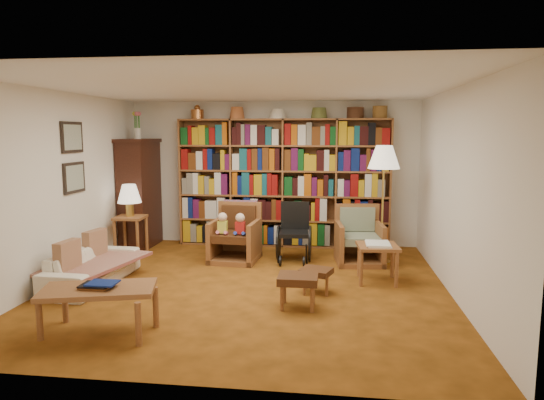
% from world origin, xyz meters
% --- Properties ---
extents(floor, '(5.00, 5.00, 0.00)m').
position_xyz_m(floor, '(0.00, 0.00, 0.00)').
color(floor, '#945116').
rests_on(floor, ground).
extents(ceiling, '(5.00, 5.00, 0.00)m').
position_xyz_m(ceiling, '(0.00, 0.00, 2.50)').
color(ceiling, white).
rests_on(ceiling, wall_back).
extents(wall_back, '(5.00, 0.00, 5.00)m').
position_xyz_m(wall_back, '(0.00, 2.50, 1.25)').
color(wall_back, white).
rests_on(wall_back, floor).
extents(wall_front, '(5.00, 0.00, 5.00)m').
position_xyz_m(wall_front, '(0.00, -2.50, 1.25)').
color(wall_front, white).
rests_on(wall_front, floor).
extents(wall_left, '(0.00, 5.00, 5.00)m').
position_xyz_m(wall_left, '(-2.50, 0.00, 1.25)').
color(wall_left, white).
rests_on(wall_left, floor).
extents(wall_right, '(0.00, 5.00, 5.00)m').
position_xyz_m(wall_right, '(2.50, 0.00, 1.25)').
color(wall_right, white).
rests_on(wall_right, floor).
extents(bookshelf, '(3.60, 0.30, 2.42)m').
position_xyz_m(bookshelf, '(0.20, 2.33, 1.17)').
color(bookshelf, '#995B2F').
rests_on(bookshelf, floor).
extents(curio_cabinet, '(0.50, 0.95, 2.40)m').
position_xyz_m(curio_cabinet, '(-2.25, 2.00, 0.95)').
color(curio_cabinet, '#391A0F').
rests_on(curio_cabinet, floor).
extents(framed_pictures, '(0.03, 0.52, 0.97)m').
position_xyz_m(framed_pictures, '(-2.48, 0.30, 1.62)').
color(framed_pictures, black).
rests_on(framed_pictures, wall_left).
extents(sofa, '(1.59, 0.66, 0.46)m').
position_xyz_m(sofa, '(-2.05, -0.14, 0.23)').
color(sofa, white).
rests_on(sofa, floor).
extents(sofa_throw, '(1.06, 1.58, 0.04)m').
position_xyz_m(sofa_throw, '(-2.00, -0.14, 0.30)').
color(sofa_throw, beige).
rests_on(sofa_throw, sofa).
extents(cushion_left, '(0.19, 0.40, 0.39)m').
position_xyz_m(cushion_left, '(-2.18, 0.21, 0.45)').
color(cushion_left, maroon).
rests_on(cushion_left, sofa).
extents(cushion_right, '(0.17, 0.40, 0.39)m').
position_xyz_m(cushion_right, '(-2.18, -0.49, 0.45)').
color(cushion_right, maroon).
rests_on(cushion_right, sofa).
extents(side_table_lamp, '(0.48, 0.48, 0.64)m').
position_xyz_m(side_table_lamp, '(-2.15, 1.33, 0.49)').
color(side_table_lamp, '#995B2F').
rests_on(side_table_lamp, floor).
extents(table_lamp, '(0.37, 0.37, 0.51)m').
position_xyz_m(table_lamp, '(-2.15, 1.33, 0.99)').
color(table_lamp, gold).
rests_on(table_lamp, side_table_lamp).
extents(armchair_leather, '(0.76, 0.80, 0.90)m').
position_xyz_m(armchair_leather, '(-0.43, 1.32, 0.37)').
color(armchair_leather, '#995B2F').
rests_on(armchair_leather, floor).
extents(armchair_sage, '(0.76, 0.79, 0.86)m').
position_xyz_m(armchair_sage, '(1.46, 1.42, 0.33)').
color(armchair_sage, '#995B2F').
rests_on(armchair_sage, floor).
extents(wheelchair, '(0.52, 0.72, 0.90)m').
position_xyz_m(wheelchair, '(0.47, 1.37, 0.41)').
color(wheelchair, black).
rests_on(wheelchair, floor).
extents(floor_lamp, '(0.47, 0.47, 1.78)m').
position_xyz_m(floor_lamp, '(1.79, 1.38, 1.53)').
color(floor_lamp, gold).
rests_on(floor_lamp, floor).
extents(side_table_papers, '(0.56, 0.56, 0.53)m').
position_xyz_m(side_table_papers, '(1.65, 0.41, 0.42)').
color(side_table_papers, '#995B2F').
rests_on(side_table_papers, floor).
extents(footstool_a, '(0.44, 0.38, 0.38)m').
position_xyz_m(footstool_a, '(0.68, -0.68, 0.31)').
color(footstool_a, '#4E2E15').
rests_on(footstool_a, floor).
extents(footstool_b, '(0.44, 0.41, 0.31)m').
position_xyz_m(footstool_b, '(0.86, -0.14, 0.25)').
color(footstool_b, '#4E2E15').
rests_on(footstool_b, floor).
extents(coffee_table, '(1.17, 0.79, 0.52)m').
position_xyz_m(coffee_table, '(-1.20, -1.64, 0.41)').
color(coffee_table, '#995B2F').
rests_on(coffee_table, floor).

